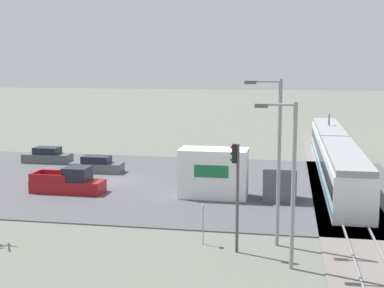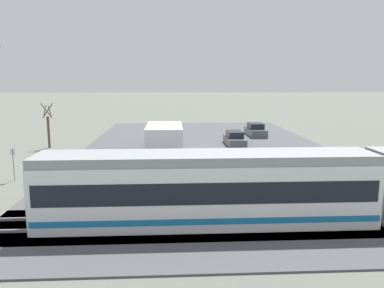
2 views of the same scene
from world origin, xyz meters
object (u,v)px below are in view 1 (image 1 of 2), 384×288
Objects in this scene: sedan_car_0 at (97,165)px; street_lamp_mid_block at (275,152)px; traffic_light_pole at (236,183)px; pickup_truck at (69,183)px; box_truck at (229,175)px; street_lamp_near_crossing at (289,174)px; no_parking_sign at (203,220)px; light_rail_tram at (335,155)px; sedan_car_1 at (47,156)px.

street_lamp_mid_block reaches higher than sedan_car_0.
pickup_truck is at bearing -127.61° from traffic_light_pole.
street_lamp_mid_block is (16.54, 16.05, 4.38)m from sedan_car_0.
sedan_car_0 is at bearing -141.74° from traffic_light_pole.
box_truck is at bearing 61.21° from sedan_car_0.
street_lamp_near_crossing is 3.62× the size of no_parking_sign.
box_truck is 0.94× the size of street_lamp_mid_block.
box_truck reaches higher than no_parking_sign.
traffic_light_pole is at bearing 7.98° from box_truck.
traffic_light_pole is at bearing -17.36° from light_rail_tram.
sedan_car_1 is 0.58× the size of street_lamp_near_crossing.
light_rail_tram is 5.56× the size of traffic_light_pole.
street_lamp_near_crossing is at bearing 44.79° from sedan_car_1.
box_truck is at bearing 178.33° from no_parking_sign.
sedan_car_1 is 27.85m from no_parking_sign.
street_lamp_mid_block is (20.13, 22.42, 4.36)m from sedan_car_1.
box_truck reaches higher than pickup_truck.
pickup_truck is 1.17× the size of sedan_car_1.
street_lamp_near_crossing reaches higher than pickup_truck.
light_rail_tram is 3.54× the size of street_lamp_mid_block.
box_truck is 13.76m from street_lamp_near_crossing.
no_parking_sign is at bearing -120.91° from street_lamp_near_crossing.
street_lamp_near_crossing is (19.72, 16.78, 3.89)m from sedan_car_0.
no_parking_sign is at bearing 42.15° from sedan_car_1.
street_lamp_mid_block reaches higher than light_rail_tram.
traffic_light_pole reaches higher than sedan_car_0.
light_rail_tram is 6.71× the size of sedan_car_0.
box_truck is (10.01, -8.12, -0.00)m from light_rail_tram.
sedan_car_1 is 2.11× the size of no_parking_sign.
street_lamp_near_crossing is at bearing 40.38° from sedan_car_0.
traffic_light_pole is 2.77m from street_lamp_mid_block.
light_rail_tram is 20.98m from sedan_car_0.
pickup_truck is 17.27m from traffic_light_pole.
no_parking_sign is at bearing -22.68° from light_rail_tram.
street_lamp_near_crossing is (1.77, 2.62, 0.95)m from traffic_light_pole.
sedan_car_1 is 33.08m from street_lamp_near_crossing.
street_lamp_mid_block is at bearing -13.41° from light_rail_tram.
street_lamp_near_crossing is at bearing 12.80° from street_lamp_mid_block.
sedan_car_0 is 0.59× the size of street_lamp_near_crossing.
pickup_truck reaches higher than sedan_car_1.
street_lamp_mid_block reaches higher than pickup_truck.
sedan_car_0 is 23.46m from street_lamp_mid_block.
light_rail_tram is 6.80× the size of sedan_car_1.
no_parking_sign is (-2.67, -4.46, -3.24)m from street_lamp_near_crossing.
light_rail_tram is at bearing 88.92° from sedan_car_1.
street_lamp_mid_block is at bearing 48.09° from sedan_car_1.
no_parking_sign reaches higher than sedan_car_0.
no_parking_sign is (0.52, -3.74, -3.72)m from street_lamp_mid_block.
light_rail_tram is 3.97× the size of street_lamp_near_crossing.
street_lamp_mid_block is at bearing 97.88° from no_parking_sign.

